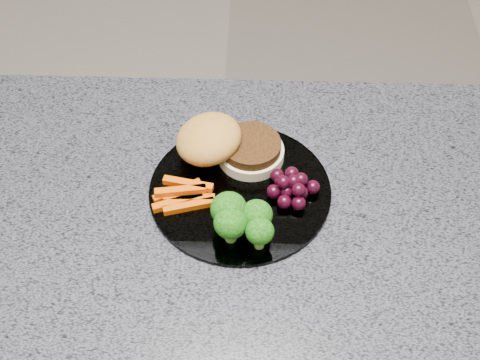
% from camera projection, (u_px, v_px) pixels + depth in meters
% --- Properties ---
extents(countertop, '(1.20, 0.60, 0.04)m').
position_uv_depth(countertop, '(171.00, 230.00, 0.94)').
color(countertop, '#4F4F59').
rests_on(countertop, island_cabinet).
extents(plate, '(0.26, 0.26, 0.01)m').
position_uv_depth(plate, '(240.00, 190.00, 0.95)').
color(plate, white).
rests_on(plate, countertop).
extents(burger, '(0.16, 0.11, 0.05)m').
position_uv_depth(burger, '(224.00, 145.00, 0.98)').
color(burger, beige).
rests_on(burger, plate).
extents(carrot_sticks, '(0.09, 0.06, 0.02)m').
position_uv_depth(carrot_sticks, '(184.00, 195.00, 0.94)').
color(carrot_sticks, '#D24B03').
rests_on(carrot_sticks, plate).
extents(broccoli, '(0.09, 0.08, 0.06)m').
position_uv_depth(broccoli, '(241.00, 218.00, 0.88)').
color(broccoli, '#609536').
rests_on(broccoli, plate).
extents(grape_bunch, '(0.08, 0.07, 0.04)m').
position_uv_depth(grape_bunch, '(292.00, 187.00, 0.93)').
color(grape_bunch, black).
rests_on(grape_bunch, plate).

